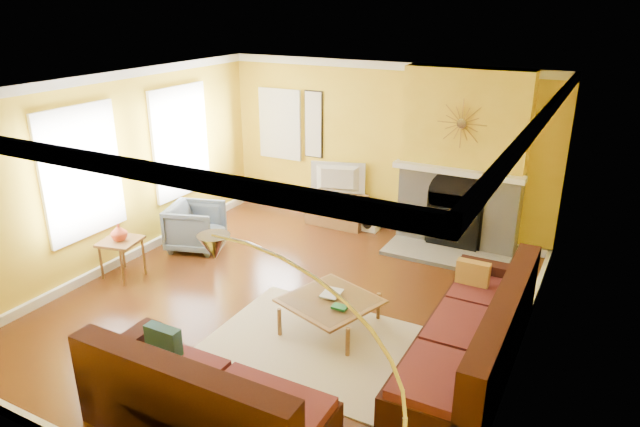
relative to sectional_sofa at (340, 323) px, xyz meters
The scene contains 27 objects.
floor 1.41m from the sectional_sofa, 145.18° to the left, with size 5.50×6.00×0.02m, color #623214.
ceiling 2.62m from the sectional_sofa, 145.18° to the left, with size 5.50×6.00×0.02m, color white.
wall_back 4.03m from the sectional_sofa, 106.18° to the left, with size 5.50×0.02×2.70m, color yellow.
wall_front 2.66m from the sectional_sofa, 115.95° to the right, with size 5.50×0.02×2.70m, color yellow.
wall_left 4.03m from the sectional_sofa, 168.83° to the left, with size 0.02×6.00×2.70m, color yellow.
wall_right 2.04m from the sectional_sofa, 24.55° to the left, with size 0.02×6.00×2.70m, color yellow.
baseboard 1.39m from the sectional_sofa, 145.18° to the left, with size 5.50×6.00×0.12m, color white, non-canonical shape.
crown_molding 2.56m from the sectional_sofa, 145.18° to the left, with size 5.50×6.00×0.12m, color white, non-canonical shape.
window_left_near 4.46m from the sectional_sofa, 151.62° to the left, with size 0.06×1.22×1.72m, color white.
window_left_far 3.96m from the sectional_sofa, behind, with size 0.06×1.22×1.72m, color white.
window_back 4.90m from the sectional_sofa, 128.82° to the left, with size 0.82×0.06×1.22m, color white.
wall_art 4.55m from the sectional_sofa, 122.14° to the left, with size 0.34×0.04×1.14m, color white.
fireplace 3.68m from the sectional_sofa, 85.89° to the left, with size 1.80×0.40×2.70m, color gray, non-canonical shape.
mantel 3.43m from the sectional_sofa, 85.60° to the left, with size 1.92×0.22×0.08m, color white.
hearth 3.05m from the sectional_sofa, 85.15° to the left, with size 1.80×0.70×0.06m, color gray.
sunburst 3.66m from the sectional_sofa, 85.61° to the left, with size 0.70×0.04×0.70m, color olive, non-canonical shape.
rug 0.55m from the sectional_sofa, 157.10° to the left, with size 2.40×1.80×0.02m, color beige.
sectional_sofa is the anchor object (origin of this frame).
coffee_table 0.70m from the sectional_sofa, 125.96° to the left, with size 0.95×0.95×0.37m, color white, non-canonical shape.
media_console 3.87m from the sectional_sofa, 116.87° to the left, with size 0.99×0.45×0.55m, color olive.
tv 3.88m from the sectional_sofa, 116.87° to the left, with size 0.91×0.12×0.52m, color black.
subwoofer 3.71m from the sectional_sofa, 108.12° to the left, with size 0.28×0.28×0.28m, color white.
armchair 3.58m from the sectional_sofa, 153.85° to the left, with size 0.75×0.77×0.70m, color slate.
side_table 3.51m from the sectional_sofa, behind, with size 0.49×0.49×0.54m, color olive, non-canonical shape.
vase 3.51m from the sectional_sofa, behind, with size 0.22×0.22×0.23m, color #E24E2A.
book 0.81m from the sectional_sofa, 130.17° to the left, with size 0.21×0.28×0.03m, color white.
arc_lamp 2.29m from the sectional_sofa, 68.50° to the right, with size 1.41×0.36×2.22m, color silver, non-canonical shape.
Camera 1 is at (3.31, -5.37, 3.62)m, focal length 32.00 mm.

